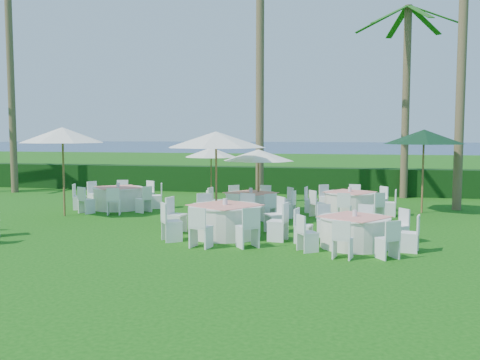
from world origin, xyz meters
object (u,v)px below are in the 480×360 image
(banquet_table_c, at_px, (355,231))
(umbrella_b, at_px, (216,140))
(banquet_table_b, at_px, (225,220))
(banquet_table_f, at_px, (350,202))
(banquet_table_d, at_px, (118,197))
(umbrella_green, at_px, (424,137))
(umbrella_d, at_px, (258,155))
(umbrella_a, at_px, (62,135))
(banquet_table_e, at_px, (251,203))
(umbrella_c, at_px, (211,152))

(banquet_table_c, bearing_deg, umbrella_b, 147.77)
(banquet_table_b, xyz_separation_m, banquet_table_f, (3.20, 4.78, -0.05))
(banquet_table_c, distance_m, banquet_table_d, 9.83)
(banquet_table_d, bearing_deg, umbrella_green, 7.24)
(umbrella_d, bearing_deg, banquet_table_d, 177.16)
(banquet_table_c, relative_size, umbrella_b, 0.98)
(umbrella_a, height_order, umbrella_b, umbrella_a)
(banquet_table_d, height_order, umbrella_a, umbrella_a)
(banquet_table_e, distance_m, umbrella_green, 6.42)
(banquet_table_d, distance_m, umbrella_d, 5.53)
(banquet_table_f, distance_m, umbrella_c, 6.06)
(banquet_table_d, height_order, umbrella_green, umbrella_green)
(banquet_table_b, relative_size, umbrella_d, 1.42)
(banquet_table_d, relative_size, banquet_table_f, 1.02)
(banquet_table_d, bearing_deg, banquet_table_f, 3.51)
(banquet_table_f, bearing_deg, umbrella_b, -145.53)
(banquet_table_c, xyz_separation_m, umbrella_a, (-9.57, 2.93, 2.32))
(banquet_table_c, bearing_deg, banquet_table_e, 128.07)
(banquet_table_d, relative_size, umbrella_a, 1.06)
(banquet_table_d, distance_m, umbrella_green, 11.10)
(banquet_table_c, xyz_separation_m, umbrella_c, (-5.69, 7.40, 1.62))
(banquet_table_b, relative_size, banquet_table_c, 1.15)
(banquet_table_f, distance_m, umbrella_a, 9.95)
(banquet_table_f, relative_size, umbrella_b, 1.01)
(banquet_table_c, xyz_separation_m, umbrella_d, (-3.25, 4.62, 1.64))
(banquet_table_e, bearing_deg, umbrella_d, 40.59)
(banquet_table_c, bearing_deg, banquet_table_d, 150.22)
(umbrella_b, relative_size, umbrella_d, 1.27)
(banquet_table_c, height_order, umbrella_c, umbrella_c)
(umbrella_c, bearing_deg, umbrella_b, -72.62)
(umbrella_a, bearing_deg, banquet_table_c, -17.05)
(banquet_table_d, xyz_separation_m, umbrella_a, (-1.03, -1.95, 2.29))
(banquet_table_c, bearing_deg, umbrella_d, 125.15)
(banquet_table_b, distance_m, banquet_table_c, 3.46)
(umbrella_a, xyz_separation_m, umbrella_green, (11.82, 3.32, -0.06))
(banquet_table_f, bearing_deg, banquet_table_d, -176.49)
(umbrella_c, distance_m, umbrella_d, 3.70)
(banquet_table_c, xyz_separation_m, umbrella_green, (2.26, 6.25, 2.25))
(umbrella_d, height_order, umbrella_green, umbrella_green)
(banquet_table_b, bearing_deg, umbrella_c, 108.59)
(banquet_table_d, height_order, umbrella_b, umbrella_b)
(banquet_table_b, relative_size, banquet_table_f, 1.12)
(umbrella_a, bearing_deg, banquet_table_f, 14.73)
(umbrella_a, relative_size, umbrella_c, 1.35)
(banquet_table_e, distance_m, banquet_table_f, 3.40)
(umbrella_b, bearing_deg, banquet_table_b, -68.68)
(banquet_table_d, bearing_deg, umbrella_c, 41.58)
(banquet_table_f, distance_m, umbrella_green, 3.44)
(banquet_table_e, xyz_separation_m, umbrella_b, (-0.73, -1.78, 2.18))
(banquet_table_d, xyz_separation_m, umbrella_d, (5.28, -0.26, 1.61))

